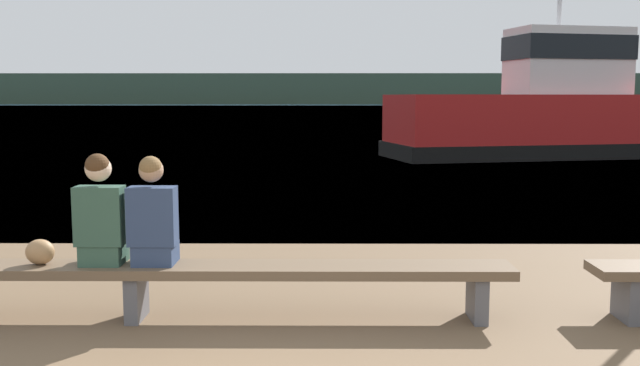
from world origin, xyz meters
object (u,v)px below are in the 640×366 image
person_left (100,215)px  tugboat_red (554,116)px  bench_main (136,274)px  shopping_bag (40,252)px  person_right (153,217)px

person_left → tugboat_red: size_ratio=0.09×
bench_main → shopping_bag: bearing=179.7°
bench_main → person_left: bearing=-179.5°
person_left → person_right: size_ratio=1.02×
person_left → tugboat_red: tugboat_red is taller
shopping_bag → tugboat_red: (9.89, 17.19, 0.71)m
tugboat_red → person_right: bearing=139.8°
bench_main → person_right: bearing=-0.4°
person_right → shopping_bag: 1.03m
bench_main → shopping_bag: shopping_bag is taller
bench_main → person_left: (-0.29, -0.00, 0.53)m
person_right → tugboat_red: tugboat_red is taller
person_left → person_right: person_left is taller
bench_main → tugboat_red: bearing=62.2°
person_right → shopping_bag: person_right is taller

